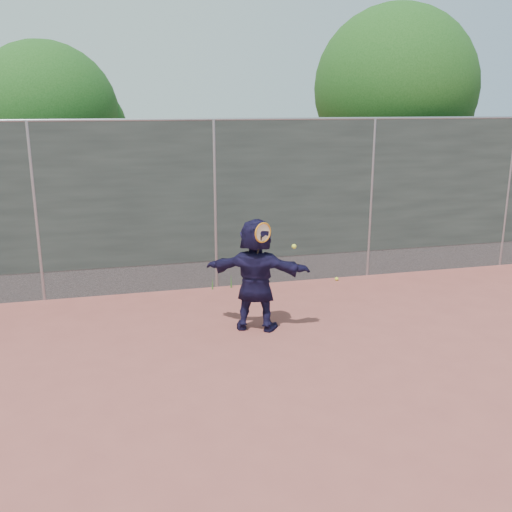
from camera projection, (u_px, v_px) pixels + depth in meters
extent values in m
plane|color=#9E4C42|center=(266.00, 370.00, 7.22)|extent=(80.00, 80.00, 0.00)
imported|color=#171234|center=(256.00, 275.00, 8.33)|extent=(1.63, 1.10, 1.68)
sphere|color=#E3F135|center=(337.00, 279.00, 10.84)|extent=(0.07, 0.07, 0.07)
cube|color=#38423D|center=(215.00, 192.00, 10.04)|extent=(20.00, 0.04, 2.50)
cube|color=slate|center=(216.00, 274.00, 10.43)|extent=(20.00, 0.03, 0.50)
cylinder|color=gray|center=(213.00, 119.00, 9.72)|extent=(20.00, 0.05, 0.05)
cylinder|color=gray|center=(36.00, 214.00, 9.40)|extent=(0.06, 0.06, 3.00)
cylinder|color=gray|center=(215.00, 206.00, 10.11)|extent=(0.06, 0.06, 3.00)
cylinder|color=gray|center=(371.00, 199.00, 10.81)|extent=(0.06, 0.06, 3.00)
cylinder|color=gray|center=(507.00, 194.00, 11.52)|extent=(0.06, 0.06, 3.00)
torus|color=orange|center=(263.00, 233.00, 7.98)|extent=(0.27, 0.15, 0.29)
cylinder|color=beige|center=(263.00, 233.00, 7.98)|extent=(0.23, 0.12, 0.25)
cylinder|color=black|center=(259.00, 246.00, 8.04)|extent=(0.08, 0.13, 0.33)
sphere|color=#E3F135|center=(294.00, 246.00, 8.15)|extent=(0.07, 0.07, 0.07)
cylinder|color=#382314|center=(389.00, 191.00, 13.28)|extent=(0.28, 0.28, 2.60)
sphere|color=#23561C|center=(395.00, 88.00, 12.69)|extent=(3.60, 3.60, 3.60)
sphere|color=#23561C|center=(418.00, 105.00, 13.14)|extent=(2.52, 2.52, 2.52)
cylinder|color=#382314|center=(54.00, 207.00, 12.31)|extent=(0.28, 0.28, 2.20)
sphere|color=#23561C|center=(46.00, 115.00, 11.81)|extent=(3.00, 3.00, 3.00)
sphere|color=#23561C|center=(77.00, 129.00, 12.22)|extent=(2.10, 2.10, 2.10)
cone|color=#387226|center=(231.00, 281.00, 10.41)|extent=(0.03, 0.03, 0.26)
cone|color=#387226|center=(247.00, 278.00, 10.49)|extent=(0.03, 0.03, 0.30)
cone|color=#387226|center=(212.00, 284.00, 10.31)|extent=(0.03, 0.03, 0.22)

